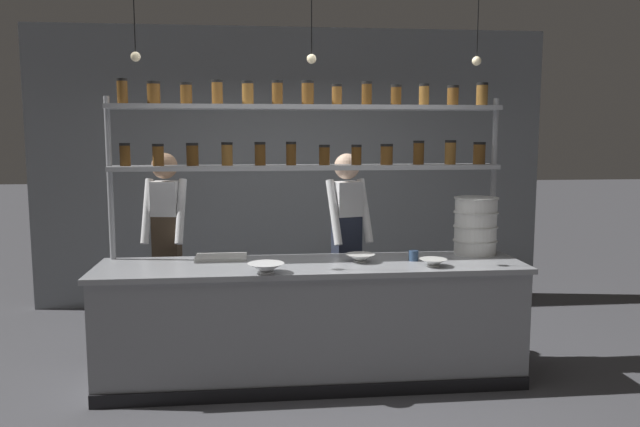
% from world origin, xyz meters
% --- Properties ---
extents(ground_plane, '(40.00, 40.00, 0.00)m').
position_xyz_m(ground_plane, '(0.00, 0.00, 0.00)').
color(ground_plane, '#4C4C51').
extents(back_wall, '(5.64, 0.12, 3.04)m').
position_xyz_m(back_wall, '(0.00, 2.31, 1.52)').
color(back_wall, gray).
rests_on(back_wall, ground_plane).
extents(prep_counter, '(3.24, 0.76, 0.92)m').
position_xyz_m(prep_counter, '(0.00, -0.00, 0.46)').
color(prep_counter, gray).
rests_on(prep_counter, ground_plane).
extents(spice_shelf_unit, '(3.13, 0.28, 2.32)m').
position_xyz_m(spice_shelf_unit, '(0.00, 0.33, 1.85)').
color(spice_shelf_unit, '#999BA0').
rests_on(spice_shelf_unit, ground_plane).
extents(chef_left, '(0.39, 0.32, 1.74)m').
position_xyz_m(chef_left, '(-1.19, 0.77, 1.01)').
color(chef_left, black).
rests_on(chef_left, ground_plane).
extents(chef_center, '(0.41, 0.35, 1.73)m').
position_xyz_m(chef_center, '(0.36, 0.62, 1.01)').
color(chef_center, black).
rests_on(chef_center, ground_plane).
extents(container_stack, '(0.36, 0.36, 0.47)m').
position_xyz_m(container_stack, '(1.36, 0.24, 1.15)').
color(container_stack, white).
rests_on(container_stack, prep_counter).
extents(cutting_board, '(0.40, 0.26, 0.02)m').
position_xyz_m(cutting_board, '(-0.70, 0.26, 0.93)').
color(cutting_board, silver).
rests_on(cutting_board, prep_counter).
extents(prep_bowl_near_left, '(0.23, 0.23, 0.06)m').
position_xyz_m(prep_bowl_near_left, '(0.37, 0.01, 0.95)').
color(prep_bowl_near_left, silver).
rests_on(prep_bowl_near_left, prep_counter).
extents(prep_bowl_center_front, '(0.21, 0.21, 0.06)m').
position_xyz_m(prep_bowl_center_front, '(0.89, -0.20, 0.95)').
color(prep_bowl_center_front, silver).
rests_on(prep_bowl_center_front, prep_counter).
extents(prep_bowl_center_back, '(0.26, 0.26, 0.07)m').
position_xyz_m(prep_bowl_center_back, '(-0.35, -0.30, 0.96)').
color(prep_bowl_center_back, white).
rests_on(prep_bowl_center_back, prep_counter).
extents(serving_cup_front, '(0.08, 0.08, 0.08)m').
position_xyz_m(serving_cup_front, '(0.79, 0.02, 0.96)').
color(serving_cup_front, '#334C70').
rests_on(serving_cup_front, prep_counter).
extents(pendant_light_row, '(2.57, 0.07, 0.58)m').
position_xyz_m(pendant_light_row, '(-0.00, 0.00, 2.47)').
color(pendant_light_row, black).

